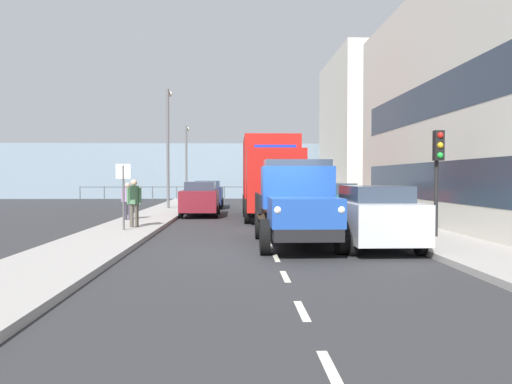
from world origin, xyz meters
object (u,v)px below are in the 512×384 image
at_px(pedestrian_by_lamp, 134,199).
at_px(lamp_post_far, 187,156).
at_px(lorry_cargo_red, 270,175).
at_px(car_teal_kerbside_1, 331,204).
at_px(car_navy_oppositeside_1, 208,194).
at_px(lamp_post_promenade, 168,138).
at_px(traffic_light_near, 438,160).
at_px(car_maroon_oppositeside_0, 201,198).
at_px(street_sign, 123,185).
at_px(pedestrian_in_dark_coat, 128,198).
at_px(car_red_kerbside_2, 308,197).
at_px(truck_vintage_blue, 297,205).
at_px(car_silver_kerbside_near, 373,216).

xyz_separation_m(pedestrian_by_lamp, lamp_post_far, (0.15, -20.23, 2.44)).
height_order(lorry_cargo_red, car_teal_kerbside_1, lorry_cargo_red).
bearing_deg(car_navy_oppositeside_1, lorry_cargo_red, 113.92).
bearing_deg(lamp_post_promenade, lorry_cargo_red, 135.52).
bearing_deg(traffic_light_near, pedestrian_by_lamp, -18.57).
relative_size(car_maroon_oppositeside_0, street_sign, 1.89).
bearing_deg(car_teal_kerbside_1, street_sign, 16.60).
bearing_deg(pedestrian_in_dark_coat, car_maroon_oppositeside_0, -126.21).
distance_m(pedestrian_in_dark_coat, lamp_post_promenade, 8.58).
relative_size(car_red_kerbside_2, lamp_post_far, 0.78).
height_order(truck_vintage_blue, lamp_post_far, lamp_post_far).
bearing_deg(traffic_light_near, lamp_post_promenade, -55.01).
xyz_separation_m(pedestrian_in_dark_coat, street_sign, (-0.75, 4.06, 0.62)).
bearing_deg(pedestrian_in_dark_coat, car_teal_kerbside_1, 167.76).
xyz_separation_m(car_maroon_oppositeside_0, car_navy_oppositeside_1, (-0.00, -6.38, -0.00)).
relative_size(car_navy_oppositeside_1, lamp_post_far, 0.72).
bearing_deg(lamp_post_promenade, pedestrian_in_dark_coat, 85.51).
bearing_deg(lorry_cargo_red, truck_vintage_blue, 90.36).
distance_m(car_silver_kerbside_near, lamp_post_promenade, 17.77).
relative_size(car_maroon_oppositeside_0, pedestrian_in_dark_coat, 2.71).
bearing_deg(pedestrian_by_lamp, car_navy_oppositeside_1, -98.07).
xyz_separation_m(car_navy_oppositeside_1, lamp_post_promenade, (2.16, 2.23, 3.33)).
bearing_deg(lamp_post_promenade, car_red_kerbside_2, 156.34).
xyz_separation_m(car_teal_kerbside_1, lamp_post_far, (7.56, -18.94, 2.71)).
distance_m(car_teal_kerbside_1, lamp_post_far, 20.57).
xyz_separation_m(lorry_cargo_red, lamp_post_far, (5.45, -14.67, 1.53)).
bearing_deg(traffic_light_near, car_teal_kerbside_1, -62.88).
relative_size(lorry_cargo_red, pedestrian_in_dark_coat, 5.24).
height_order(truck_vintage_blue, car_navy_oppositeside_1, truck_vintage_blue).
distance_m(truck_vintage_blue, lamp_post_promenade, 16.63).
height_order(lorry_cargo_red, street_sign, lorry_cargo_red).
distance_m(pedestrian_by_lamp, pedestrian_in_dark_coat, 3.23).
height_order(car_silver_kerbside_near, traffic_light_near, traffic_light_near).
relative_size(car_silver_kerbside_near, traffic_light_near, 1.30).
bearing_deg(car_teal_kerbside_1, car_red_kerbside_2, -90.00).
relative_size(car_navy_oppositeside_1, pedestrian_in_dark_coat, 2.63).
distance_m(truck_vintage_blue, car_teal_kerbside_1, 5.96).
height_order(car_teal_kerbside_1, lamp_post_promenade, lamp_post_promenade).
xyz_separation_m(lorry_cargo_red, lamp_post_promenade, (5.58, -5.48, 2.15)).
height_order(car_red_kerbside_2, pedestrian_in_dark_coat, car_red_kerbside_2).
distance_m(car_silver_kerbside_near, car_navy_oppositeside_1, 18.73).
bearing_deg(pedestrian_by_lamp, car_teal_kerbside_1, -170.11).
distance_m(car_teal_kerbside_1, car_maroon_oppositeside_0, 7.87).
height_order(car_maroon_oppositeside_0, pedestrian_by_lamp, pedestrian_by_lamp).
xyz_separation_m(car_teal_kerbside_1, traffic_light_near, (-2.34, 4.57, 1.58)).
height_order(pedestrian_by_lamp, lamp_post_far, lamp_post_far).
relative_size(car_maroon_oppositeside_0, car_navy_oppositeside_1, 1.03).
height_order(car_maroon_oppositeside_0, car_navy_oppositeside_1, same).
relative_size(lorry_cargo_red, car_navy_oppositeside_1, 1.99).
height_order(car_red_kerbside_2, lamp_post_promenade, lamp_post_promenade).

